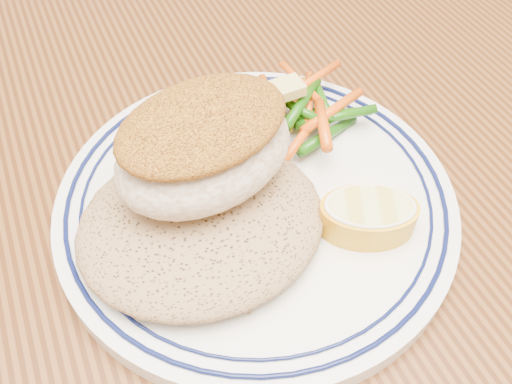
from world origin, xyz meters
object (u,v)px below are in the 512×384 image
(fish_fillet, at_px, (204,146))
(vegetable_pile, at_px, (296,110))
(rice_pilaf, at_px, (201,219))
(plate, at_px, (256,202))
(dining_table, at_px, (210,261))
(lemon_wedge, at_px, (368,215))

(fish_fillet, relative_size, vegetable_pile, 1.19)
(rice_pilaf, relative_size, fish_fillet, 1.19)
(plate, bearing_deg, rice_pilaf, -162.26)
(rice_pilaf, height_order, fish_fillet, fish_fillet)
(vegetable_pile, bearing_deg, dining_table, -168.85)
(dining_table, xyz_separation_m, lemon_wedge, (0.08, -0.09, 0.12))
(rice_pilaf, xyz_separation_m, vegetable_pile, (0.10, 0.07, -0.00))
(plate, height_order, rice_pilaf, rice_pilaf)
(plate, relative_size, fish_fillet, 2.04)
(vegetable_pile, relative_size, lemon_wedge, 1.48)
(dining_table, bearing_deg, rice_pilaf, -108.22)
(dining_table, bearing_deg, vegetable_pile, 11.15)
(plate, xyz_separation_m, rice_pilaf, (-0.04, -0.01, 0.02))
(plate, relative_size, lemon_wedge, 3.59)
(dining_table, distance_m, lemon_wedge, 0.17)
(plate, height_order, lemon_wedge, lemon_wedge)
(fish_fillet, distance_m, vegetable_pile, 0.10)
(rice_pilaf, distance_m, lemon_wedge, 0.10)
(fish_fillet, bearing_deg, dining_table, 82.08)
(vegetable_pile, height_order, lemon_wedge, vegetable_pile)
(dining_table, bearing_deg, plate, -55.51)
(dining_table, height_order, rice_pilaf, rice_pilaf)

